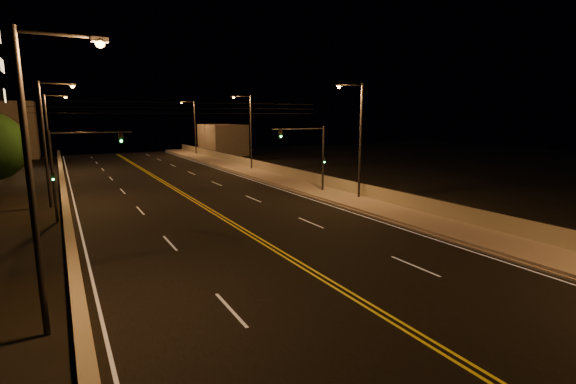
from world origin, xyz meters
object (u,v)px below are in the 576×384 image
streetlight_5 (48,136)px  streetlight_6 (50,128)px  streetlight_2 (249,128)px  streetlight_1 (358,134)px  tree_2 (6,142)px  streetlight_3 (193,124)px  traffic_signal_right (313,152)px  traffic_signal_left (70,163)px  streetlight_4 (39,166)px

streetlight_5 → streetlight_6: bearing=90.0°
streetlight_2 → streetlight_6: 23.42m
streetlight_1 → tree_2: 39.90m
streetlight_5 → streetlight_6: size_ratio=1.00×
streetlight_6 → tree_2: size_ratio=1.49×
streetlight_6 → streetlight_3: bearing=33.6°
streetlight_1 → traffic_signal_right: 4.67m
tree_2 → streetlight_2: bearing=-19.1°
streetlight_5 → traffic_signal_left: (1.15, -5.21, -1.60)m
traffic_signal_left → tree_2: tree_2 is taller
traffic_signal_left → tree_2: size_ratio=0.95×
streetlight_3 → traffic_signal_right: streetlight_3 is taller
streetlight_6 → traffic_signal_left: 26.74m
streetlight_2 → traffic_signal_right: bearing=-95.1°
streetlight_1 → tree_2: streetlight_1 is taller
streetlight_1 → traffic_signal_left: (-20.31, 4.11, -1.60)m
tree_2 → streetlight_6: bearing=5.6°
streetlight_4 → tree_2: streetlight_4 is taller
streetlight_2 → streetlight_6: size_ratio=1.00×
streetlight_1 → streetlight_4: same height
streetlight_3 → streetlight_5: 41.67m
streetlight_2 → traffic_signal_right: (-1.55, -17.28, -1.60)m
streetlight_3 → tree_2: (-25.87, -14.71, -1.43)m
streetlight_3 → traffic_signal_left: (-20.31, -40.94, -1.60)m
streetlight_3 → tree_2: streetlight_3 is taller
traffic_signal_right → streetlight_4: bearing=-141.0°
streetlight_5 → streetlight_4: bearing=-90.0°
streetlight_3 → streetlight_6: 25.76m
streetlight_1 → streetlight_6: same height
streetlight_2 → streetlight_4: same height
streetlight_4 → streetlight_5: size_ratio=1.00×
streetlight_4 → streetlight_6: same height
streetlight_1 → streetlight_4: 24.59m
streetlight_4 → streetlight_6: bearing=90.0°
streetlight_2 → streetlight_3: 23.66m
streetlight_3 → streetlight_4: 60.97m
streetlight_3 → traffic_signal_left: streetlight_3 is taller
streetlight_4 → traffic_signal_left: streetlight_4 is taller
streetlight_4 → tree_2: 42.62m
streetlight_1 → streetlight_5: same height
traffic_signal_right → streetlight_6: bearing=126.7°
streetlight_3 → tree_2: bearing=-150.4°
streetlight_6 → traffic_signal_right: bearing=-53.3°
streetlight_1 → streetlight_5: size_ratio=1.00×
streetlight_1 → traffic_signal_left: bearing=168.6°
streetlight_2 → streetlight_6: bearing=156.4°
streetlight_4 → streetlight_5: 21.34m
streetlight_2 → traffic_signal_right: streetlight_2 is taller
streetlight_3 → traffic_signal_right: bearing=-92.2°
streetlight_1 → tree_2: bearing=130.5°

